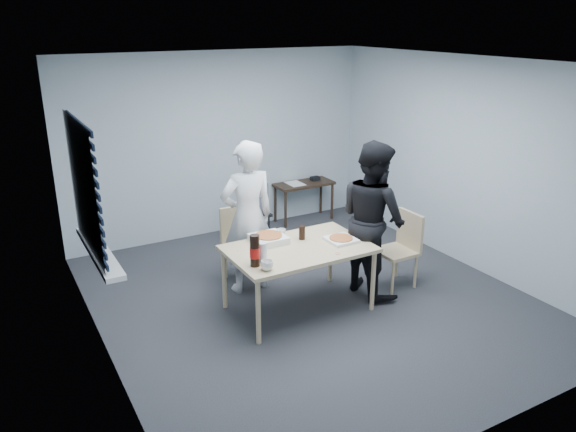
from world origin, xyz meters
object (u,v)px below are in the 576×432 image
side_table (304,188)px  backpack (257,199)px  chair_right (402,244)px  dining_table (299,252)px  mug_a (267,265)px  person_white (248,217)px  person_black (373,218)px  chair_far (240,238)px  stool (257,220)px  mug_b (281,233)px  soda_bottle (255,251)px

side_table → backpack: (-1.08, -0.53, 0.14)m
chair_right → backpack: size_ratio=2.11×
chair_right → dining_table: bearing=177.1°
dining_table → backpack: backpack is taller
backpack → mug_a: size_ratio=3.43×
backpack → chair_right: bearing=-72.9°
person_white → person_black: 1.41m
dining_table → mug_a: size_ratio=12.16×
person_white → chair_right: bearing=154.6°
person_black → side_table: size_ratio=1.93×
chair_far → stool: (0.64, 0.87, -0.16)m
backpack → mug_b: size_ratio=4.22×
dining_table → chair_right: (1.37, -0.07, -0.16)m
person_black → stool: size_ratio=3.81×
person_black → backpack: size_ratio=4.19×
person_white → mug_a: (-0.29, -1.04, -0.11)m
chair_right → person_white: bearing=154.6°
chair_right → mug_b: 1.47m
dining_table → chair_right: chair_right is taller
chair_right → person_white: 1.84m
soda_bottle → dining_table: bearing=17.9°
stool → backpack: (0.00, -0.01, 0.32)m
chair_right → backpack: 2.16m
dining_table → chair_far: 1.05m
person_white → soda_bottle: 0.97m
mug_a → soda_bottle: 0.19m
chair_right → mug_a: (-1.92, -0.27, 0.26)m
person_white → mug_a: bearing=74.3°
chair_far → side_table: size_ratio=0.97×
chair_far → backpack: size_ratio=2.11×
stool → mug_b: mug_b is taller
person_white → stool: size_ratio=3.81×
person_white → stool: bearing=-120.1°
backpack → side_table: bearing=17.6°
person_black → chair_far: bearing=48.4°
backpack → mug_b: bearing=-115.2°
side_table → stool: (-1.08, -0.52, -0.18)m
mug_a → backpack: bearing=66.1°
chair_right → person_black: size_ratio=0.50×
side_table → chair_far: bearing=-141.1°
dining_table → soda_bottle: soda_bottle is taller
chair_right → person_white: (-1.62, 0.77, 0.37)m
dining_table → soda_bottle: bearing=-162.1°
dining_table → mug_b: mug_b is taller
chair_far → stool: chair_far is taller
person_black → soda_bottle: size_ratio=5.52×
mug_b → person_black: bearing=-19.7°
dining_table → soda_bottle: (-0.61, -0.20, 0.21)m
backpack → soda_bottle: soda_bottle is taller
dining_table → stool: (0.43, 1.89, -0.32)m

